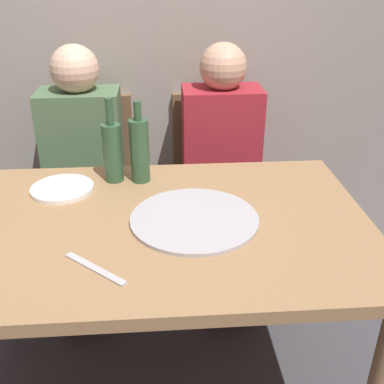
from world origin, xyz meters
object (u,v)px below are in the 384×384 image
object	(u,v)px
chair_left	(89,179)
table_knife	(95,268)
wine_bottle	(139,150)
guest_in_sweater	(82,168)
guest_in_beanie	(223,164)
pizza_tray	(194,219)
dining_table	(149,244)
plate_stack	(62,189)
chair_right	(218,175)
beer_bottle	(113,151)

from	to	relation	value
chair_left	table_knife	bearing A→B (deg)	99.03
wine_bottle	guest_in_sweater	world-z (taller)	guest_in_sweater
wine_bottle	guest_in_beanie	xyz separation A→B (m)	(0.36, 0.38, -0.23)
pizza_tray	guest_in_sweater	distance (m)	0.84
dining_table	guest_in_beanie	distance (m)	0.76
pizza_tray	table_knife	xyz separation A→B (m)	(-0.28, -0.23, -0.00)
dining_table	plate_stack	bearing A→B (deg)	142.22
dining_table	plate_stack	size ratio (longest dim) A/B	6.40
pizza_tray	table_knife	bearing A→B (deg)	-140.42
chair_right	table_knife	bearing A→B (deg)	66.38
wine_bottle	chair_left	xyz separation A→B (m)	(-0.28, 0.54, -0.36)
wine_bottle	chair_right	world-z (taller)	wine_bottle
dining_table	chair_left	bearing A→B (deg)	110.27
beer_bottle	dining_table	bearing A→B (deg)	-68.01
chair_left	guest_in_sweater	bearing A→B (deg)	90.00
wine_bottle	table_knife	xyz separation A→B (m)	(-0.11, -0.54, -0.12)
wine_bottle	guest_in_beanie	world-z (taller)	guest_in_beanie
chair_left	guest_in_beanie	world-z (taller)	guest_in_beanie
chair_right	guest_in_beanie	bearing A→B (deg)	90.00
beer_bottle	chair_right	world-z (taller)	beer_bottle
dining_table	table_knife	world-z (taller)	table_knife
plate_stack	chair_right	size ratio (longest dim) A/B	0.24
dining_table	pizza_tray	bearing A→B (deg)	-2.17
pizza_tray	guest_in_sweater	bearing A→B (deg)	123.33
beer_bottle	chair_left	bearing A→B (deg)	109.23
pizza_tray	guest_in_beanie	world-z (taller)	guest_in_beanie
table_knife	chair_right	world-z (taller)	chair_right
wine_bottle	beer_bottle	distance (m)	0.10
chair_right	chair_left	bearing A→B (deg)	0.00
wine_bottle	guest_in_sweater	size ratio (longest dim) A/B	0.26
dining_table	guest_in_sweater	world-z (taller)	guest_in_sweater
plate_stack	guest_in_sweater	bearing A→B (deg)	90.46
plate_stack	chair_right	bearing A→B (deg)	43.23
beer_bottle	chair_left	distance (m)	0.66
beer_bottle	guest_in_sweater	world-z (taller)	guest_in_sweater
wine_bottle	chair_right	size ratio (longest dim) A/B	0.33
wine_bottle	chair_left	bearing A→B (deg)	117.68
pizza_tray	plate_stack	xyz separation A→B (m)	(-0.45, 0.24, 0.00)
beer_bottle	chair_right	size ratio (longest dim) A/B	0.35
pizza_tray	guest_in_beanie	xyz separation A→B (m)	(0.19, 0.69, -0.12)
plate_stack	chair_right	world-z (taller)	chair_right
wine_bottle	chair_left	world-z (taller)	wine_bottle
pizza_tray	table_knife	distance (m)	0.37
pizza_tray	guest_in_beanie	size ratio (longest dim) A/B	0.35
dining_table	chair_left	world-z (taller)	chair_left
guest_in_sweater	beer_bottle	bearing A→B (deg)	116.10
wine_bottle	table_knife	size ratio (longest dim) A/B	1.36
dining_table	guest_in_beanie	world-z (taller)	guest_in_beanie
pizza_tray	chair_left	distance (m)	0.99
dining_table	guest_in_sweater	size ratio (longest dim) A/B	1.20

